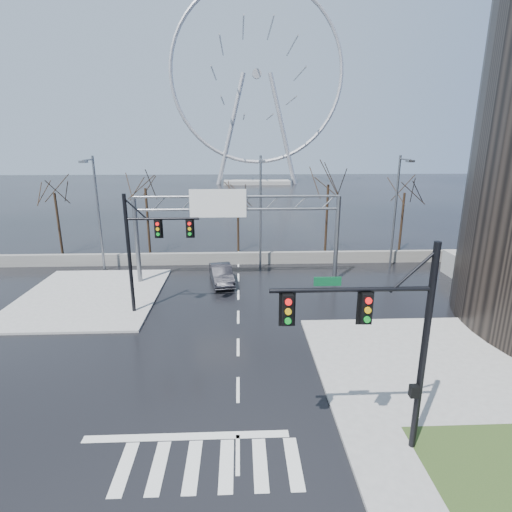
{
  "coord_description": "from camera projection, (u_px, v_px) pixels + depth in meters",
  "views": [
    {
      "loc": [
        0.17,
        -16.13,
        11.05
      ],
      "look_at": [
        1.2,
        8.57,
        4.0
      ],
      "focal_mm": 28.0,
      "sensor_mm": 36.0,
      "label": 1
    }
  ],
  "objects": [
    {
      "name": "sidewalk_right_ext",
      "position": [
        429.0,
        361.0,
        20.82
      ],
      "size": [
        12.0,
        10.0,
        0.15
      ],
      "primitive_type": "cube",
      "color": "gray",
      "rests_on": "ground"
    },
    {
      "name": "tree_center",
      "position": [
        238.0,
        202.0,
        40.64
      ],
      "size": [
        3.25,
        3.25,
        6.5
      ],
      "color": "black",
      "rests_on": "ground"
    },
    {
      "name": "streetlight_left",
      "position": [
        96.0,
        206.0,
        33.87
      ],
      "size": [
        0.5,
        2.55,
        10.0
      ],
      "color": "slate",
      "rests_on": "ground"
    },
    {
      "name": "ferris_wheel",
      "position": [
        257.0,
        82.0,
        102.83
      ],
      "size": [
        45.0,
        6.0,
        50.91
      ],
      "color": "gray",
      "rests_on": "ground"
    },
    {
      "name": "streetlight_right",
      "position": [
        397.0,
        204.0,
        34.92
      ],
      "size": [
        0.5,
        2.55,
        10.0
      ],
      "color": "slate",
      "rests_on": "ground"
    },
    {
      "name": "sidewalk_far",
      "position": [
        90.0,
        296.0,
        29.59
      ],
      "size": [
        10.0,
        12.0,
        0.15
      ],
      "primitive_type": "cube",
      "color": "gray",
      "rests_on": "ground"
    },
    {
      "name": "streetlight_mid",
      "position": [
        261.0,
        205.0,
        34.43
      ],
      "size": [
        0.5,
        2.55,
        10.0
      ],
      "color": "slate",
      "rests_on": "ground"
    },
    {
      "name": "grass_strip",
      "position": [
        493.0,
        464.0,
        14.03
      ],
      "size": [
        5.0,
        4.0,
        0.02
      ],
      "primitive_type": "cube",
      "color": "#2B421B",
      "rests_on": "sidewalk_near"
    },
    {
      "name": "tree_far_right",
      "position": [
        404.0,
        200.0,
        40.77
      ],
      "size": [
        3.4,
        3.4,
        6.8
      ],
      "color": "black",
      "rests_on": "ground"
    },
    {
      "name": "ground",
      "position": [
        238.0,
        390.0,
        18.52
      ],
      "size": [
        260.0,
        260.0,
        0.0
      ],
      "primitive_type": "plane",
      "color": "black",
      "rests_on": "ground"
    },
    {
      "name": "car",
      "position": [
        221.0,
        274.0,
        32.33
      ],
      "size": [
        2.37,
        4.8,
        1.51
      ],
      "primitive_type": "imported",
      "rotation": [
        0.0,
        0.0,
        0.17
      ],
      "color": "black",
      "rests_on": "ground"
    },
    {
      "name": "tree_left",
      "position": [
        146.0,
        196.0,
        39.1
      ],
      "size": [
        3.75,
        3.75,
        7.5
      ],
      "color": "black",
      "rests_on": "ground"
    },
    {
      "name": "signal_mast_near",
      "position": [
        388.0,
        332.0,
        13.51
      ],
      "size": [
        5.52,
        0.41,
        8.0
      ],
      "color": "black",
      "rests_on": "ground"
    },
    {
      "name": "tree_far_left",
      "position": [
        55.0,
        200.0,
        39.33
      ],
      "size": [
        3.5,
        3.5,
        7.0
      ],
      "color": "black",
      "rests_on": "ground"
    },
    {
      "name": "tree_right",
      "position": [
        328.0,
        193.0,
        39.75
      ],
      "size": [
        3.9,
        3.9,
        7.8
      ],
      "color": "black",
      "rests_on": "ground"
    },
    {
      "name": "barrier_wall",
      "position": [
        238.0,
        258.0,
        37.58
      ],
      "size": [
        52.0,
        0.5,
        1.1
      ],
      "primitive_type": "cube",
      "color": "slate",
      "rests_on": "ground"
    },
    {
      "name": "signal_mast_far",
      "position": [
        146.0,
        243.0,
        25.57
      ],
      "size": [
        4.72,
        0.41,
        8.0
      ],
      "color": "black",
      "rests_on": "ground"
    },
    {
      "name": "sign_gantry",
      "position": [
        233.0,
        220.0,
        31.46
      ],
      "size": [
        16.36,
        0.4,
        7.6
      ],
      "color": "slate",
      "rests_on": "ground"
    }
  ]
}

